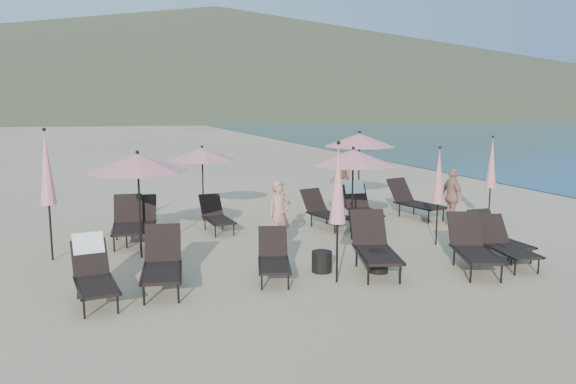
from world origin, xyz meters
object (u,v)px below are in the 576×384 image
object	(u,v)px
lounger_5	(506,244)
lounger_0	(93,271)
beachgoer_a	(279,215)
umbrella_open_1	(353,157)
beachgoer_b	(340,180)
lounger_6	(128,222)
beachgoer_c	(453,197)
lounger_3	(374,246)
umbrella_closed_1	(492,163)
lounger_12	(498,236)
side_table_1	(379,262)
umbrella_open_2	(202,154)
umbrella_closed_0	(338,185)
lounger_10	(361,204)
umbrella_closed_2	(47,169)
umbrella_open_0	(138,163)
lounger_4	(473,246)
umbrella_open_3	(360,140)
lounger_8	(216,215)
side_table_0	(322,262)
lounger_1	(162,262)
lounger_2	(274,257)
lounger_7	(141,221)
lounger_9	(325,211)
lounger_11	(414,200)

from	to	relation	value
lounger_5	lounger_0	bearing A→B (deg)	-175.91
lounger_5	beachgoer_a	bearing A→B (deg)	154.74
umbrella_open_1	beachgoer_b	world-z (taller)	umbrella_open_1
lounger_6	beachgoer_c	xyz separation A→B (m)	(8.30, -0.89, 0.29)
lounger_3	lounger_6	bearing A→B (deg)	153.68
umbrella_closed_1	beachgoer_c	distance (m)	1.32
lounger_6	lounger_12	xyz separation A→B (m)	(7.40, -3.80, -0.06)
lounger_0	side_table_1	world-z (taller)	lounger_0
beachgoer_a	beachgoer_b	bearing A→B (deg)	39.49
beachgoer_b	umbrella_open_2	bearing A→B (deg)	-77.71
lounger_5	umbrella_closed_0	world-z (taller)	umbrella_closed_0
lounger_10	umbrella_closed_2	size ratio (longest dim) A/B	0.67
umbrella_open_0	umbrella_closed_1	xyz separation A→B (m)	(9.02, 0.23, -0.34)
lounger_4	side_table_1	distance (m)	1.89
lounger_6	umbrella_open_3	xyz separation A→B (m)	(6.98, 2.06, 1.64)
lounger_5	side_table_1	distance (m)	2.72
lounger_8	side_table_0	world-z (taller)	lounger_8
lounger_12	lounger_8	bearing A→B (deg)	140.47
lounger_1	beachgoer_c	xyz separation A→B (m)	(7.92, 2.76, 0.30)
lounger_12	umbrella_closed_2	xyz separation A→B (m)	(-8.99, 2.72, 1.49)
lounger_0	beachgoer_c	world-z (taller)	beachgoer_c
umbrella_open_0	beachgoer_b	size ratio (longest dim) A/B	1.37
side_table_1	lounger_3	bearing A→B (deg)	101.29
umbrella_open_1	side_table_1	distance (m)	3.21
lounger_1	lounger_4	world-z (taller)	lounger_4
umbrella_closed_0	side_table_1	size ratio (longest dim) A/B	6.03
umbrella_closed_2	umbrella_closed_0	bearing A→B (deg)	-33.25
lounger_2	umbrella_open_2	bearing A→B (deg)	108.46
lounger_0	lounger_7	size ratio (longest dim) A/B	0.94
umbrella_open_1	umbrella_open_0	bearing A→B (deg)	-179.57
lounger_6	umbrella_closed_0	bearing A→B (deg)	-47.12
lounger_0	lounger_9	bearing A→B (deg)	27.13
lounger_1	beachgoer_a	size ratio (longest dim) A/B	1.17
lounger_9	umbrella_closed_1	bearing A→B (deg)	-30.36
lounger_9	umbrella_closed_2	xyz separation A→B (m)	(-6.58, -1.07, 1.47)
umbrella_closed_1	umbrella_open_2	bearing A→B (deg)	156.31
umbrella_open_3	side_table_1	size ratio (longest dim) A/B	5.62
lounger_0	side_table_1	distance (m)	5.21
umbrella_open_0	lounger_7	bearing A→B (deg)	85.04
lounger_2	lounger_10	size ratio (longest dim) A/B	0.86
lounger_0	lounger_7	bearing A→B (deg)	68.13
lounger_1	lounger_5	size ratio (longest dim) A/B	1.11
side_table_1	umbrella_open_0	bearing A→B (deg)	148.83
lounger_11	lounger_6	bearing A→B (deg)	169.56
lounger_2	lounger_6	world-z (taller)	lounger_6
lounger_6	beachgoer_a	xyz separation A→B (m)	(3.15, -1.80, 0.30)
lounger_5	umbrella_open_1	distance (m)	3.89
lounger_8	beachgoer_b	distance (m)	4.93
lounger_6	lounger_4	bearing A→B (deg)	-30.90
lounger_4	lounger_10	world-z (taller)	lounger_10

